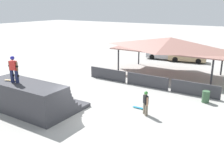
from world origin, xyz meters
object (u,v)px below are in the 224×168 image
(bystander_walking, at_px, (146,101))
(skateboard_on_ground, at_px, (139,108))
(trash_bin, at_px, (206,97))
(parked_car_silver, at_px, (164,55))
(skater_on_deck, at_px, (13,68))
(parked_car_tan, at_px, (187,57))
(skateboard_on_deck, at_px, (11,80))

(bystander_walking, distance_m, skateboard_on_ground, 1.36)
(trash_bin, distance_m, parked_car_silver, 15.19)
(bystander_walking, bearing_deg, parked_car_silver, -28.90)
(skater_on_deck, height_order, trash_bin, skater_on_deck)
(skateboard_on_ground, height_order, parked_car_tan, parked_car_tan)
(skateboard_on_deck, relative_size, parked_car_tan, 0.17)
(skateboard_on_deck, height_order, parked_car_silver, skateboard_on_deck)
(parked_car_silver, bearing_deg, trash_bin, -63.23)
(skateboard_on_deck, distance_m, bystander_walking, 8.84)
(skateboard_on_ground, distance_m, trash_bin, 5.06)
(skateboard_on_ground, bearing_deg, trash_bin, 44.30)
(parked_car_silver, xyz_separation_m, parked_car_tan, (3.03, 0.11, 0.00))
(trash_bin, bearing_deg, skateboard_on_deck, -141.93)
(skater_on_deck, bearing_deg, skateboard_on_deck, 159.07)
(bystander_walking, bearing_deg, skateboard_on_deck, 70.17)
(bystander_walking, bearing_deg, skater_on_deck, 72.34)
(skater_on_deck, xyz_separation_m, trash_bin, (10.00, 8.34, -2.56))
(skateboard_on_deck, height_order, skateboard_on_ground, skateboard_on_deck)
(skateboard_on_deck, bearing_deg, parked_car_silver, 63.60)
(parked_car_tan, bearing_deg, skateboard_on_deck, -115.24)
(skateboard_on_ground, relative_size, trash_bin, 0.99)
(skater_on_deck, relative_size, trash_bin, 2.03)
(skateboard_on_deck, distance_m, parked_car_tan, 21.88)
(parked_car_silver, bearing_deg, parked_car_tan, -3.93)
(parked_car_silver, bearing_deg, skater_on_deck, -100.80)
(skateboard_on_ground, xyz_separation_m, parked_car_tan, (-1.66, 16.50, 0.54))
(skateboard_on_ground, distance_m, parked_car_silver, 17.07)
(bystander_walking, bearing_deg, skateboard_on_ground, 1.78)
(skateboard_on_ground, xyz_separation_m, parked_car_silver, (-4.70, 16.40, 0.54))
(skateboard_on_deck, bearing_deg, trash_bin, 18.04)
(trash_bin, height_order, parked_car_silver, parked_car_silver)
(skateboard_on_deck, distance_m, parked_car_silver, 21.23)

